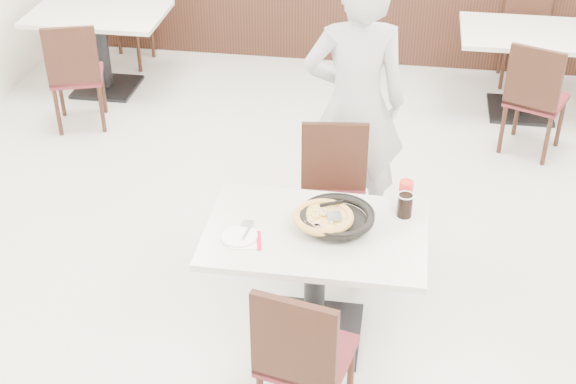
# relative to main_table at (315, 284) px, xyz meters

# --- Properties ---
(floor) EXTENTS (7.00, 7.00, 0.00)m
(floor) POSITION_rel_main_table_xyz_m (-0.24, 0.52, -0.38)
(floor) COLOR #A9A9A4
(floor) RESTS_ON ground
(wainscot_back) EXTENTS (5.90, 0.03, 1.10)m
(wainscot_back) POSITION_rel_main_table_xyz_m (-0.24, 4.00, 0.18)
(wainscot_back) COLOR black
(wainscot_back) RESTS_ON floor
(main_table) EXTENTS (1.25, 0.88, 0.75)m
(main_table) POSITION_rel_main_table_xyz_m (0.00, 0.00, 0.00)
(main_table) COLOR beige
(main_table) RESTS_ON floor
(chair_near) EXTENTS (0.50, 0.50, 0.95)m
(chair_near) POSITION_rel_main_table_xyz_m (0.04, -0.64, 0.10)
(chair_near) COLOR black
(chair_near) RESTS_ON floor
(chair_far) EXTENTS (0.47, 0.47, 0.95)m
(chair_far) POSITION_rel_main_table_xyz_m (0.03, 0.68, 0.10)
(chair_far) COLOR black
(chair_far) RESTS_ON floor
(trivet) EXTENTS (0.12, 0.12, 0.04)m
(trivet) POSITION_rel_main_table_xyz_m (0.06, 0.01, 0.39)
(trivet) COLOR black
(trivet) RESTS_ON main_table
(pizza_pan) EXTENTS (0.35, 0.35, 0.01)m
(pizza_pan) POSITION_rel_main_table_xyz_m (0.11, 0.06, 0.42)
(pizza_pan) COLOR black
(pizza_pan) RESTS_ON trivet
(pizza) EXTENTS (0.31, 0.31, 0.02)m
(pizza) POSITION_rel_main_table_xyz_m (0.04, 0.02, 0.44)
(pizza) COLOR tan
(pizza) RESTS_ON pizza_pan
(pizza_server) EXTENTS (0.10, 0.11, 0.00)m
(pizza_server) POSITION_rel_main_table_xyz_m (0.09, 0.02, 0.47)
(pizza_server) COLOR silver
(pizza_server) RESTS_ON pizza
(napkin) EXTENTS (0.20, 0.20, 0.00)m
(napkin) POSITION_rel_main_table_xyz_m (-0.36, -0.14, 0.38)
(napkin) COLOR white
(napkin) RESTS_ON main_table
(side_plate) EXTENTS (0.21, 0.21, 0.01)m
(side_plate) POSITION_rel_main_table_xyz_m (-0.40, -0.13, 0.38)
(side_plate) COLOR white
(side_plate) RESTS_ON napkin
(fork) EXTENTS (0.04, 0.16, 0.00)m
(fork) POSITION_rel_main_table_xyz_m (-0.36, -0.09, 0.39)
(fork) COLOR silver
(fork) RESTS_ON side_plate
(cola_glass) EXTENTS (0.09, 0.09, 0.13)m
(cola_glass) POSITION_rel_main_table_xyz_m (0.47, 0.22, 0.44)
(cola_glass) COLOR black
(cola_glass) RESTS_ON main_table
(red_cup) EXTENTS (0.08, 0.08, 0.16)m
(red_cup) POSITION_rel_main_table_xyz_m (0.47, 0.32, 0.45)
(red_cup) COLOR red
(red_cup) RESTS_ON main_table
(diner_person) EXTENTS (0.75, 0.56, 1.86)m
(diner_person) POSITION_rel_main_table_xyz_m (0.10, 1.17, 0.56)
(diner_person) COLOR silver
(diner_person) RESTS_ON floor
(bg_table_left) EXTENTS (1.20, 0.80, 0.75)m
(bg_table_left) POSITION_rel_main_table_xyz_m (-2.35, 3.02, 0.00)
(bg_table_left) COLOR beige
(bg_table_left) RESTS_ON floor
(bg_chair_left_near) EXTENTS (0.53, 0.53, 0.95)m
(bg_chair_left_near) POSITION_rel_main_table_xyz_m (-2.31, 2.32, 0.10)
(bg_chair_left_near) COLOR black
(bg_chair_left_near) RESTS_ON floor
(bg_chair_left_far) EXTENTS (0.45, 0.45, 0.95)m
(bg_chair_left_far) POSITION_rel_main_table_xyz_m (-2.32, 3.63, 0.10)
(bg_chair_left_far) COLOR black
(bg_chair_left_far) RESTS_ON floor
(bg_table_right) EXTENTS (1.27, 0.92, 0.75)m
(bg_table_right) POSITION_rel_main_table_xyz_m (1.45, 3.13, 0.00)
(bg_table_right) COLOR beige
(bg_table_right) RESTS_ON floor
(bg_chair_right_near) EXTENTS (0.55, 0.55, 0.95)m
(bg_chair_right_near) POSITION_rel_main_table_xyz_m (1.46, 2.45, 0.10)
(bg_chair_right_near) COLOR black
(bg_chair_right_near) RESTS_ON floor
(bg_chair_right_far) EXTENTS (0.43, 0.43, 0.95)m
(bg_chair_right_far) POSITION_rel_main_table_xyz_m (1.49, 3.76, 0.10)
(bg_chair_right_far) COLOR black
(bg_chair_right_far) RESTS_ON floor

